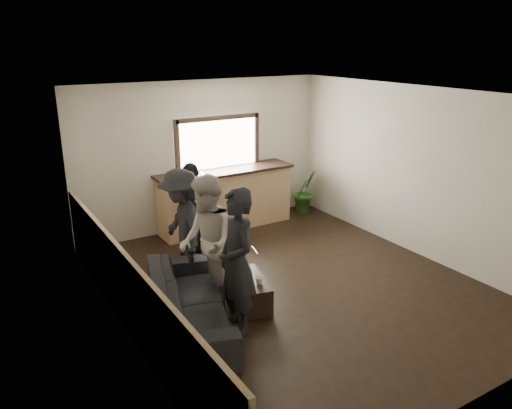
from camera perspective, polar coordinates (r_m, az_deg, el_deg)
ground at (r=7.56m, az=4.23°, el=-9.17°), size 5.00×6.00×0.01m
room_shell at (r=6.62m, az=-0.68°, el=0.58°), size 5.01×6.01×2.80m
bar_counter at (r=9.60m, az=-3.54°, el=1.06°), size 2.70×0.68×2.13m
sofa at (r=6.48m, az=-7.75°, el=-10.98°), size 1.51×2.46×0.67m
coffee_table at (r=6.96m, az=-1.04°, el=-9.92°), size 0.69×0.96×0.39m
cup_a at (r=7.02m, az=-1.96°, el=-7.47°), size 0.15×0.15×0.10m
cup_b at (r=6.72m, az=0.38°, el=-8.67°), size 0.14×0.14×0.10m
potted_plant at (r=10.54m, az=5.62°, el=1.52°), size 0.54×0.45×0.90m
person_a at (r=6.08m, az=-2.21°, el=-6.59°), size 0.53×0.72×1.85m
person_b at (r=6.67m, az=-5.63°, el=-4.40°), size 0.90×1.04×1.84m
person_c at (r=7.39m, az=-8.44°, el=-2.56°), size 0.79×1.21×1.75m
person_d at (r=8.32m, az=-7.18°, el=-0.61°), size 1.01×0.82×1.61m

